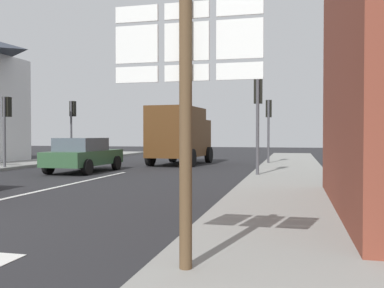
# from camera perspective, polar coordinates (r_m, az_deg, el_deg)

# --- Properties ---
(ground_plane) EXTENTS (80.00, 80.00, 0.00)m
(ground_plane) POSITION_cam_1_polar(r_m,az_deg,el_deg) (16.49, -11.76, -4.36)
(ground_plane) COLOR #232326
(sidewalk_right) EXTENTS (2.87, 44.00, 0.14)m
(sidewalk_right) POSITION_cam_1_polar(r_m,az_deg,el_deg) (12.92, 12.75, -5.60)
(sidewalk_right) COLOR gray
(sidewalk_right) RESTS_ON ground
(lane_centre_stripe) EXTENTS (0.16, 12.00, 0.01)m
(lane_centre_stripe) POSITION_cam_1_polar(r_m,az_deg,el_deg) (13.01, -19.37, -5.88)
(lane_centre_stripe) COLOR silver
(lane_centre_stripe) RESTS_ON ground
(sedan_far) EXTENTS (2.03, 4.23, 1.47)m
(sedan_far) POSITION_cam_1_polar(r_m,az_deg,el_deg) (18.78, -14.39, -1.37)
(sedan_far) COLOR #2D5133
(sedan_far) RESTS_ON ground
(delivery_truck) EXTENTS (2.74, 5.12, 3.05)m
(delivery_truck) POSITION_cam_1_polar(r_m,az_deg,el_deg) (22.82, -1.63, 1.36)
(delivery_truck) COLOR #4C2D14
(delivery_truck) RESTS_ON ground
(route_sign_post) EXTENTS (1.66, 0.14, 3.20)m
(route_sign_post) POSITION_cam_1_polar(r_m,az_deg,el_deg) (4.64, -0.80, 6.20)
(route_sign_post) COLOR brown
(route_sign_post) RESTS_ON ground
(traffic_light_near_right) EXTENTS (0.30, 0.49, 3.67)m
(traffic_light_near_right) POSITION_cam_1_polar(r_m,az_deg,el_deg) (15.92, 8.86, 5.23)
(traffic_light_near_right) COLOR #47474C
(traffic_light_near_right) RESTS_ON ground
(traffic_light_far_right) EXTENTS (0.30, 0.49, 3.42)m
(traffic_light_far_right) POSITION_cam_1_polar(r_m,az_deg,el_deg) (22.59, 10.27, 3.59)
(traffic_light_far_right) COLOR #47474C
(traffic_light_far_right) RESTS_ON ground
(traffic_light_far_left) EXTENTS (0.30, 0.49, 3.59)m
(traffic_light_far_left) POSITION_cam_1_polar(r_m,az_deg,el_deg) (26.02, -15.79, 3.53)
(traffic_light_far_left) COLOR #47474C
(traffic_light_far_left) RESTS_ON ground
(traffic_light_near_left) EXTENTS (0.30, 0.49, 3.33)m
(traffic_light_near_left) POSITION_cam_1_polar(r_m,az_deg,el_deg) (21.08, -23.69, 3.48)
(traffic_light_near_left) COLOR #47474C
(traffic_light_near_left) RESTS_ON ground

